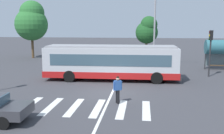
% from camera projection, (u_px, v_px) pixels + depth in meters
% --- Properties ---
extents(ground_plane, '(160.00, 160.00, 0.00)m').
position_uv_depth(ground_plane, '(107.00, 93.00, 18.03)').
color(ground_plane, '#3D3D42').
extents(city_transit_bus, '(11.83, 2.91, 3.06)m').
position_uv_depth(city_transit_bus, '(111.00, 62.00, 22.24)').
color(city_transit_bus, black).
rests_on(city_transit_bus, ground_plane).
extents(pedestrian_crossing_street, '(0.53, 0.41, 1.72)m').
position_uv_depth(pedestrian_crossing_street, '(118.00, 88.00, 15.63)').
color(pedestrian_crossing_street, black).
rests_on(pedestrian_crossing_street, ground_plane).
extents(parked_car_white, '(1.99, 4.56, 1.35)m').
position_uv_depth(parked_car_white, '(94.00, 55.00, 34.20)').
color(parked_car_white, black).
rests_on(parked_car_white, ground_plane).
extents(parked_car_blue, '(1.95, 4.54, 1.35)m').
position_uv_depth(parked_car_blue, '(113.00, 55.00, 34.11)').
color(parked_car_blue, black).
rests_on(parked_car_blue, ground_plane).
extents(parked_car_champagne, '(1.88, 4.50, 1.35)m').
position_uv_depth(parked_car_champagne, '(134.00, 56.00, 33.83)').
color(parked_car_champagne, black).
rests_on(parked_car_champagne, ground_plane).
extents(traffic_light_far_corner, '(0.33, 0.32, 4.34)m').
position_uv_depth(traffic_light_far_corner, '(210.00, 46.00, 23.46)').
color(traffic_light_far_corner, '#28282B').
rests_on(traffic_light_far_corner, ground_plane).
extents(twin_arm_street_lamp, '(4.48, 0.32, 9.43)m').
position_uv_depth(twin_arm_street_lamp, '(155.00, 16.00, 27.34)').
color(twin_arm_street_lamp, '#939399').
rests_on(twin_arm_street_lamp, ground_plane).
extents(background_tree_left, '(4.71, 4.71, 8.34)m').
position_uv_depth(background_tree_left, '(32.00, 21.00, 36.71)').
color(background_tree_left, brown).
rests_on(background_tree_left, ground_plane).
extents(background_tree_right, '(3.30, 3.30, 6.13)m').
position_uv_depth(background_tree_right, '(147.00, 30.00, 37.30)').
color(background_tree_right, brown).
rests_on(background_tree_right, ground_plane).
extents(crosswalk_painted_stripes, '(7.52, 3.39, 0.01)m').
position_uv_depth(crosswalk_painted_stripes, '(86.00, 107.00, 14.95)').
color(crosswalk_painted_stripes, silver).
rests_on(crosswalk_painted_stripes, ground_plane).
extents(lane_center_line, '(0.16, 24.00, 0.01)m').
position_uv_depth(lane_center_line, '(115.00, 87.00, 19.95)').
color(lane_center_line, silver).
rests_on(lane_center_line, ground_plane).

